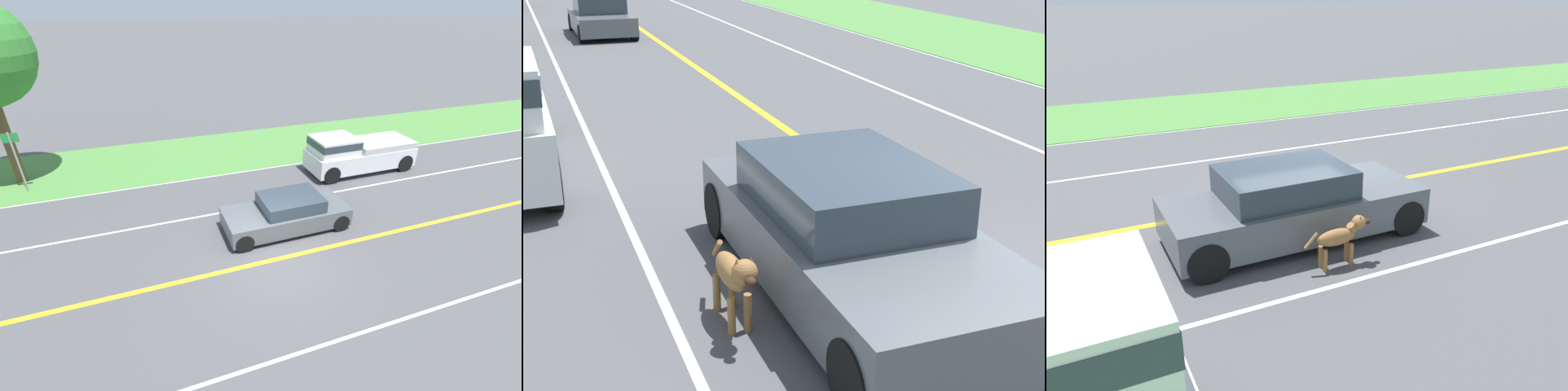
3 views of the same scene
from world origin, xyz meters
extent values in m
plane|color=#4C4C4F|center=(0.00, 0.00, 0.00)|extent=(400.00, 400.00, 0.00)
cube|color=yellow|center=(0.00, 0.00, 0.00)|extent=(0.18, 160.00, 0.01)
cube|color=white|center=(7.00, 0.00, 0.00)|extent=(0.14, 160.00, 0.01)
cube|color=white|center=(3.50, 0.00, 0.00)|extent=(0.10, 160.00, 0.01)
cube|color=white|center=(-3.50, 0.00, 0.00)|extent=(0.10, 160.00, 0.01)
cube|color=#4C843D|center=(10.00, 0.00, 0.01)|extent=(6.00, 160.00, 0.03)
cube|color=#51565B|center=(1.64, -1.01, 0.52)|extent=(1.88, 4.62, 0.67)
cube|color=#2D3842|center=(1.64, -1.19, 1.09)|extent=(1.61, 2.22, 0.49)
cylinder|color=black|center=(2.49, 0.87, 0.33)|extent=(0.22, 0.67, 0.67)
cylinder|color=black|center=(2.49, -2.88, 0.33)|extent=(0.22, 0.67, 0.67)
cylinder|color=black|center=(0.79, 0.87, 0.33)|extent=(0.22, 0.67, 0.67)
cylinder|color=black|center=(0.79, -2.88, 0.33)|extent=(0.22, 0.67, 0.67)
ellipsoid|color=olive|center=(2.95, -0.88, 0.52)|extent=(0.23, 0.69, 0.28)
cylinder|color=olive|center=(3.03, -0.64, 0.19)|extent=(0.08, 0.08, 0.38)
cylinder|color=olive|center=(3.03, -1.12, 0.19)|extent=(0.08, 0.08, 0.38)
cylinder|color=olive|center=(2.87, -0.64, 0.19)|extent=(0.08, 0.08, 0.38)
cylinder|color=olive|center=(2.88, -1.12, 0.19)|extent=(0.08, 0.08, 0.38)
cylinder|color=olive|center=(2.95, -0.58, 0.63)|extent=(0.15, 0.19, 0.18)
sphere|color=olive|center=(2.95, -0.46, 0.70)|extent=(0.24, 0.24, 0.24)
ellipsoid|color=#331E14|center=(2.95, -0.30, 0.68)|extent=(0.11, 0.11, 0.09)
cone|color=brown|center=(3.01, -0.47, 0.78)|extent=(0.08, 0.08, 0.11)
cone|color=brown|center=(2.89, -0.47, 0.78)|extent=(0.08, 0.08, 0.11)
cylinder|color=olive|center=(2.96, -1.33, 0.56)|extent=(0.06, 0.26, 0.26)
cube|color=silver|center=(5.22, -6.61, 0.71)|extent=(1.97, 5.38, 0.90)
cube|color=silver|center=(5.22, -5.05, 1.55)|extent=(1.74, 2.03, 0.77)
cube|color=#2D3842|center=(5.22, -5.05, 1.66)|extent=(1.76, 2.06, 0.34)
cube|color=beige|center=(5.22, -7.74, 1.32)|extent=(1.94, 3.06, 0.32)
cylinder|color=black|center=(6.12, -4.52, 0.43)|extent=(0.22, 0.87, 0.87)
cylinder|color=black|center=(6.12, -8.69, 0.43)|extent=(0.22, 0.87, 0.87)
cylinder|color=black|center=(4.32, -4.52, 0.43)|extent=(0.22, 0.87, 0.87)
cylinder|color=black|center=(4.32, -8.69, 0.43)|extent=(0.22, 0.87, 0.87)
cylinder|color=brown|center=(9.48, 9.29, 2.17)|extent=(0.45, 0.45, 4.35)
cylinder|color=gray|center=(8.22, 8.83, 1.40)|extent=(0.08, 0.08, 2.80)
cube|color=#238438|center=(8.28, 8.83, 2.55)|extent=(0.03, 0.64, 0.40)
camera|label=1|loc=(-8.44, 3.58, 7.53)|focal=24.00mm
camera|label=2|loc=(4.63, 5.00, 3.52)|focal=50.00mm
camera|label=3|loc=(9.30, -4.58, 4.17)|focal=35.00mm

